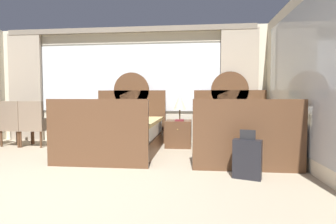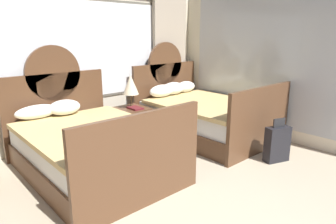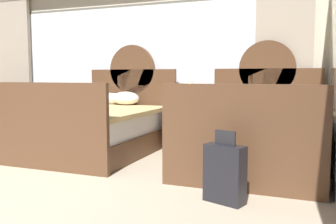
{
  "view_description": "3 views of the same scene",
  "coord_description": "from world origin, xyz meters",
  "px_view_note": "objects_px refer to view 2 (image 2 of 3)",
  "views": [
    {
      "loc": [
        1.6,
        -2.44,
        1.06
      ],
      "look_at": [
        1.11,
        2.13,
        0.8
      ],
      "focal_mm": 28.3,
      "sensor_mm": 36.0,
      "label": 1
    },
    {
      "loc": [
        -1.57,
        -0.9,
        1.79
      ],
      "look_at": [
        1.05,
        2.03,
        0.75
      ],
      "focal_mm": 31.93,
      "sensor_mm": 36.0,
      "label": 2
    },
    {
      "loc": [
        2.93,
        -2.04,
        1.11
      ],
      "look_at": [
        1.53,
        1.58,
        0.72
      ],
      "focal_mm": 39.0,
      "sensor_mm": 36.0,
      "label": 3
    }
  ],
  "objects_px": {
    "nightstand_between_beds": "(131,124)",
    "bed_near_window": "(90,146)",
    "table_lamp_on_nightstand": "(131,85)",
    "bed_near_mirror": "(203,115)",
    "suitcase_on_floor": "(277,144)",
    "book_on_nightstand": "(135,108)"
  },
  "relations": [
    {
      "from": "suitcase_on_floor",
      "to": "book_on_nightstand",
      "type": "bearing_deg",
      "value": 116.46
    },
    {
      "from": "bed_near_window",
      "to": "table_lamp_on_nightstand",
      "type": "distance_m",
      "value": 1.45
    },
    {
      "from": "table_lamp_on_nightstand",
      "to": "suitcase_on_floor",
      "type": "height_order",
      "value": "table_lamp_on_nightstand"
    },
    {
      "from": "suitcase_on_floor",
      "to": "bed_near_mirror",
      "type": "bearing_deg",
      "value": 87.2
    },
    {
      "from": "bed_near_mirror",
      "to": "book_on_nightstand",
      "type": "xyz_separation_m",
      "value": [
        -1.08,
        0.55,
        0.21
      ]
    },
    {
      "from": "table_lamp_on_nightstand",
      "to": "bed_near_mirror",
      "type": "bearing_deg",
      "value": -31.55
    },
    {
      "from": "nightstand_between_beds",
      "to": "book_on_nightstand",
      "type": "height_order",
      "value": "book_on_nightstand"
    },
    {
      "from": "bed_near_window",
      "to": "book_on_nightstand",
      "type": "xyz_separation_m",
      "value": [
        1.14,
        0.57,
        0.22
      ]
    },
    {
      "from": "table_lamp_on_nightstand",
      "to": "suitcase_on_floor",
      "type": "bearing_deg",
      "value": -64.73
    },
    {
      "from": "nightstand_between_beds",
      "to": "book_on_nightstand",
      "type": "distance_m",
      "value": 0.32
    },
    {
      "from": "bed_near_mirror",
      "to": "table_lamp_on_nightstand",
      "type": "bearing_deg",
      "value": 148.45
    },
    {
      "from": "bed_near_window",
      "to": "suitcase_on_floor",
      "type": "distance_m",
      "value": 2.6
    },
    {
      "from": "nightstand_between_beds",
      "to": "table_lamp_on_nightstand",
      "type": "distance_m",
      "value": 0.67
    },
    {
      "from": "table_lamp_on_nightstand",
      "to": "suitcase_on_floor",
      "type": "xyz_separation_m",
      "value": [
        1.01,
        -2.14,
        -0.7
      ]
    },
    {
      "from": "nightstand_between_beds",
      "to": "book_on_nightstand",
      "type": "bearing_deg",
      "value": -76.43
    },
    {
      "from": "bed_near_mirror",
      "to": "table_lamp_on_nightstand",
      "type": "distance_m",
      "value": 1.4
    },
    {
      "from": "bed_near_window",
      "to": "book_on_nightstand",
      "type": "relative_size",
      "value": 8.52
    },
    {
      "from": "bed_near_window",
      "to": "suitcase_on_floor",
      "type": "relative_size",
      "value": 3.46
    },
    {
      "from": "nightstand_between_beds",
      "to": "bed_near_window",
      "type": "bearing_deg",
      "value": -148.72
    },
    {
      "from": "nightstand_between_beds",
      "to": "table_lamp_on_nightstand",
      "type": "bearing_deg",
      "value": 4.31
    },
    {
      "from": "nightstand_between_beds",
      "to": "suitcase_on_floor",
      "type": "xyz_separation_m",
      "value": [
        1.04,
        -2.14,
        -0.02
      ]
    },
    {
      "from": "bed_near_window",
      "to": "nightstand_between_beds",
      "type": "xyz_separation_m",
      "value": [
        1.11,
        0.68,
        -0.08
      ]
    }
  ]
}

